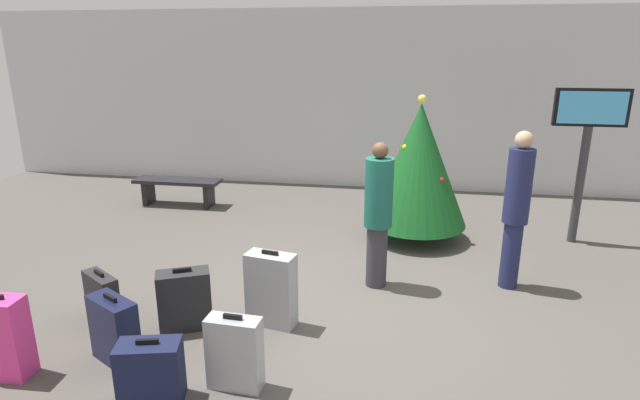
% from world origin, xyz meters
% --- Properties ---
extents(ground_plane, '(16.00, 16.00, 0.00)m').
position_xyz_m(ground_plane, '(0.00, 0.00, 0.00)').
color(ground_plane, '#514C47').
extents(back_wall, '(16.00, 0.20, 3.46)m').
position_xyz_m(back_wall, '(0.00, 4.88, 1.73)').
color(back_wall, silver).
rests_on(back_wall, ground_plane).
extents(holiday_tree, '(1.45, 1.45, 2.12)m').
position_xyz_m(holiday_tree, '(0.79, 2.00, 1.12)').
color(holiday_tree, '#4C3319').
rests_on(holiday_tree, ground_plane).
extents(flight_info_kiosk, '(0.97, 0.12, 2.21)m').
position_xyz_m(flight_info_kiosk, '(3.07, 2.26, 1.56)').
color(flight_info_kiosk, '#333338').
rests_on(flight_info_kiosk, ground_plane).
extents(waiting_bench, '(1.55, 0.44, 0.48)m').
position_xyz_m(waiting_bench, '(-3.40, 2.96, 0.36)').
color(waiting_bench, black).
rests_on(waiting_bench, ground_plane).
extents(traveller_0, '(0.29, 0.29, 1.87)m').
position_xyz_m(traveller_0, '(1.87, 0.57, 1.00)').
color(traveller_0, '#1E234C').
rests_on(traveller_0, ground_plane).
extents(traveller_1, '(0.38, 0.38, 1.73)m').
position_xyz_m(traveller_1, '(0.32, 0.34, 0.92)').
color(traveller_1, '#333338').
rests_on(traveller_1, ground_plane).
extents(suitcase_0, '(0.55, 0.44, 0.66)m').
position_xyz_m(suitcase_0, '(-1.89, -1.62, 0.31)').
color(suitcase_0, '#141938').
rests_on(suitcase_0, ground_plane).
extents(suitcase_1, '(0.53, 0.32, 0.81)m').
position_xyz_m(suitcase_1, '(-0.68, -0.74, 0.39)').
color(suitcase_1, '#9EA0A5').
rests_on(suitcase_1, ground_plane).
extents(suitcase_2, '(0.46, 0.22, 0.68)m').
position_xyz_m(suitcase_2, '(-0.71, -1.78, 0.32)').
color(suitcase_2, '#9EA0A5').
rests_on(suitcase_2, ground_plane).
extents(suitcase_3, '(0.41, 0.26, 0.77)m').
position_xyz_m(suitcase_3, '(-2.71, -1.97, 0.37)').
color(suitcase_3, '#E5388C').
rests_on(suitcase_3, ground_plane).
extents(suitcase_4, '(0.50, 0.40, 0.56)m').
position_xyz_m(suitcase_4, '(-2.42, -0.99, 0.26)').
color(suitcase_4, '#232326').
rests_on(suitcase_4, ground_plane).
extents(suitcase_5, '(0.55, 0.38, 0.56)m').
position_xyz_m(suitcase_5, '(-1.31, -2.07, 0.26)').
color(suitcase_5, '#141938').
rests_on(suitcase_5, ground_plane).
extents(suitcase_6, '(0.57, 0.44, 0.65)m').
position_xyz_m(suitcase_6, '(-1.52, -0.97, 0.31)').
color(suitcase_6, '#232326').
rests_on(suitcase_6, ground_plane).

